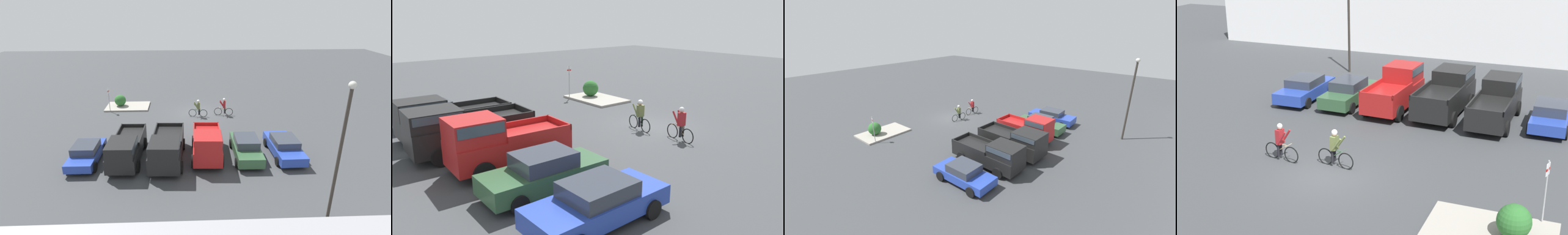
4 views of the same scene
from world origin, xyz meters
TOP-DOWN VIEW (x-y plane):
  - ground_plane at (0.00, 0.00)m, footprint 80.00×80.00m
  - warehouse_building at (0.00, 29.09)m, footprint 41.82×14.18m
  - sedan_0 at (-5.88, 8.94)m, footprint 2.09×4.64m
  - sedan_1 at (-3.08, 9.04)m, footprint 1.99×4.59m
  - pickup_truck_0 at (-0.26, 9.33)m, footprint 2.34×4.95m
  - pickup_truck_1 at (2.54, 9.75)m, footprint 2.49×5.58m
  - pickup_truck_2 at (5.34, 9.55)m, footprint 2.24×5.61m
  - sedan_2 at (8.12, 9.34)m, footprint 1.98×4.24m
  - cyclist_0 at (-0.06, 0.93)m, footprint 1.80×0.51m
  - cyclist_1 at (-2.57, 0.65)m, footprint 1.82×0.51m
  - fire_lane_sign at (8.74, -0.81)m, footprint 0.11×0.30m
  - lamppost at (-6.06, 15.78)m, footprint 0.36×0.36m
  - curb_island at (7.17, -2.13)m, footprint 4.40×2.83m
  - shrub at (7.94, -2.20)m, footprint 1.17×1.17m

SIDE VIEW (x-z plane):
  - ground_plane at x=0.00m, z-range 0.00..0.00m
  - curb_island at x=7.17m, z-range 0.00..0.15m
  - sedan_2 at x=8.12m, z-range 0.01..1.37m
  - sedan_0 at x=-5.88m, z-range 0.01..1.38m
  - shrub at x=7.94m, z-range 0.15..1.32m
  - sedan_1 at x=-3.08m, z-range 0.00..1.50m
  - cyclist_0 at x=-0.06m, z-range -0.01..1.72m
  - cyclist_1 at x=-2.57m, z-range -0.02..1.74m
  - pickup_truck_2 at x=5.34m, z-range 0.04..2.16m
  - pickup_truck_1 at x=2.54m, z-range 0.04..2.27m
  - pickup_truck_0 at x=-0.26m, z-range 0.04..2.38m
  - fire_lane_sign at x=8.74m, z-range 0.25..2.72m
  - warehouse_building at x=0.00m, z-range 0.00..5.24m
  - lamppost at x=-6.06m, z-range 0.60..7.88m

